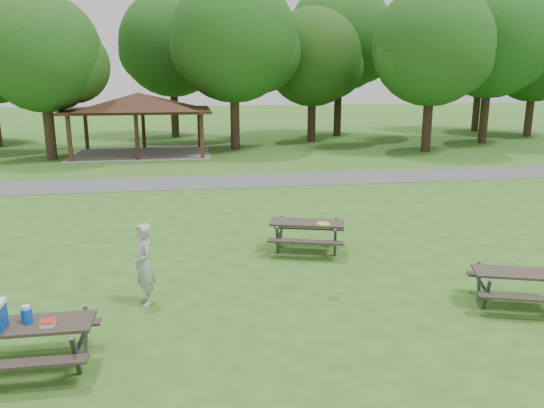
# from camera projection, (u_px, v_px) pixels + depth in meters

# --- Properties ---
(ground) EXTENTS (160.00, 160.00, 0.00)m
(ground) POSITION_uv_depth(u_px,v_px,m) (256.00, 313.00, 10.85)
(ground) COLOR #31641C
(ground) RESTS_ON ground
(asphalt_path) EXTENTS (120.00, 3.20, 0.02)m
(asphalt_path) POSITION_uv_depth(u_px,v_px,m) (215.00, 182.00, 24.28)
(asphalt_path) COLOR #4D4D4F
(asphalt_path) RESTS_ON ground
(pavilion) EXTENTS (8.60, 7.01, 3.76)m
(pavilion) POSITION_uv_depth(u_px,v_px,m) (139.00, 104.00, 32.52)
(pavilion) COLOR #3D2816
(pavilion) RESTS_ON ground
(tree_row_d) EXTENTS (6.93, 6.60, 9.27)m
(tree_row_d) POSITION_uv_depth(u_px,v_px,m) (44.00, 57.00, 29.70)
(tree_row_d) COLOR #2F2115
(tree_row_d) RESTS_ON ground
(tree_row_e) EXTENTS (8.40, 8.00, 11.02)m
(tree_row_e) POSITION_uv_depth(u_px,v_px,m) (235.00, 43.00, 33.60)
(tree_row_e) COLOR #301E15
(tree_row_e) RESTS_ON ground
(tree_row_f) EXTENTS (7.35, 7.00, 9.55)m
(tree_row_f) POSITION_uv_depth(u_px,v_px,m) (314.00, 60.00, 38.12)
(tree_row_f) COLOR black
(tree_row_f) RESTS_ON ground
(tree_row_g) EXTENTS (7.77, 7.40, 10.25)m
(tree_row_g) POSITION_uv_depth(u_px,v_px,m) (433.00, 49.00, 32.72)
(tree_row_g) COLOR black
(tree_row_g) RESTS_ON ground
(tree_row_h) EXTENTS (8.61, 8.20, 11.37)m
(tree_row_h) POSITION_uv_depth(u_px,v_px,m) (492.00, 42.00, 36.87)
(tree_row_h) COLOR black
(tree_row_h) RESTS_ON ground
(tree_row_i) EXTENTS (7.14, 6.80, 9.52)m
(tree_row_i) POSITION_uv_depth(u_px,v_px,m) (536.00, 61.00, 41.43)
(tree_row_i) COLOR #311F16
(tree_row_i) RESTS_ON ground
(tree_deep_b) EXTENTS (8.40, 8.00, 11.13)m
(tree_deep_b) POSITION_uv_depth(u_px,v_px,m) (173.00, 47.00, 40.61)
(tree_deep_b) COLOR black
(tree_deep_b) RESTS_ON ground
(tree_deep_c) EXTENTS (8.82, 8.40, 11.90)m
(tree_deep_c) POSITION_uv_depth(u_px,v_px,m) (341.00, 41.00, 41.58)
(tree_deep_c) COLOR black
(tree_deep_c) RESTS_ON ground
(tree_deep_d) EXTENTS (8.40, 8.00, 11.27)m
(tree_deep_d) POSITION_uv_depth(u_px,v_px,m) (483.00, 48.00, 45.17)
(tree_deep_d) COLOR black
(tree_deep_d) RESTS_ON ground
(picnic_table_near) EXTENTS (1.96, 1.60, 1.36)m
(picnic_table_near) POSITION_uv_depth(u_px,v_px,m) (17.00, 328.00, 8.51)
(picnic_table_near) COLOR #2C2620
(picnic_table_near) RESTS_ON ground
(picnic_table_middle) EXTENTS (2.39, 2.13, 0.87)m
(picnic_table_middle) POSITION_uv_depth(u_px,v_px,m) (307.00, 229.00, 14.52)
(picnic_table_middle) COLOR #302823
(picnic_table_middle) RESTS_ON ground
(picnic_table_far) EXTENTS (2.19, 1.97, 0.79)m
(picnic_table_far) POSITION_uv_depth(u_px,v_px,m) (519.00, 280.00, 11.03)
(picnic_table_far) COLOR #312923
(picnic_table_far) RESTS_ON ground
(frisbee_in_flight) EXTENTS (0.30, 0.30, 0.02)m
(frisbee_in_flight) POSITION_uv_depth(u_px,v_px,m) (323.00, 224.00, 11.52)
(frisbee_in_flight) COLOR yellow
(frisbee_in_flight) RESTS_ON ground
(frisbee_thrower) EXTENTS (0.62, 0.75, 1.76)m
(frisbee_thrower) POSITION_uv_depth(u_px,v_px,m) (144.00, 264.00, 11.09)
(frisbee_thrower) COLOR #ADADB0
(frisbee_thrower) RESTS_ON ground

